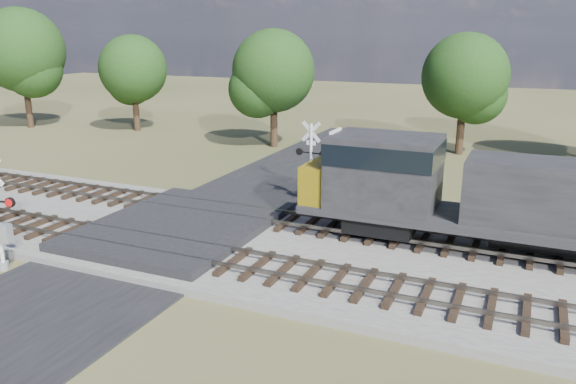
% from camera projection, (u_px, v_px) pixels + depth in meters
% --- Properties ---
extents(ground, '(160.00, 160.00, 0.00)m').
position_uv_depth(ground, '(175.00, 238.00, 24.07)').
color(ground, '#414625').
rests_on(ground, ground).
extents(ballast_bed, '(140.00, 10.00, 0.30)m').
position_uv_depth(ballast_bed, '(410.00, 269.00, 20.59)').
color(ballast_bed, gray).
rests_on(ballast_bed, ground).
extents(road, '(7.00, 60.00, 0.08)m').
position_uv_depth(road, '(175.00, 237.00, 24.05)').
color(road, black).
rests_on(road, ground).
extents(crossing_panel, '(7.00, 9.00, 0.62)m').
position_uv_depth(crossing_panel, '(181.00, 228.00, 24.42)').
color(crossing_panel, '#262628').
rests_on(crossing_panel, ground).
extents(track_near, '(140.00, 2.60, 0.33)m').
position_uv_depth(track_near, '(213.00, 257.00, 20.98)').
color(track_near, black).
rests_on(track_near, ballast_bed).
extents(track_far, '(140.00, 2.60, 0.33)m').
position_uv_depth(track_far, '(270.00, 218.00, 25.39)').
color(track_far, black).
rests_on(track_far, ballast_bed).
extents(crossing_signal_near, '(1.73, 0.42, 4.31)m').
position_uv_depth(crossing_signal_near, '(0.00, 224.00, 20.38)').
color(crossing_signal_near, silver).
rests_on(crossing_signal_near, ground).
extents(crossing_signal_far, '(1.71, 0.39, 4.25)m').
position_uv_depth(crossing_signal_far, '(309.00, 169.00, 28.77)').
color(crossing_signal_far, silver).
rests_on(crossing_signal_far, ground).
extents(equipment_shed, '(4.89, 4.89, 2.57)m').
position_uv_depth(equipment_shed, '(397.00, 175.00, 29.53)').
color(equipment_shed, '#4A2C1F').
rests_on(equipment_shed, ground).
extents(treeline, '(80.45, 10.65, 11.87)m').
position_uv_depth(treeline, '(516.00, 60.00, 35.85)').
color(treeline, black).
rests_on(treeline, ground).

